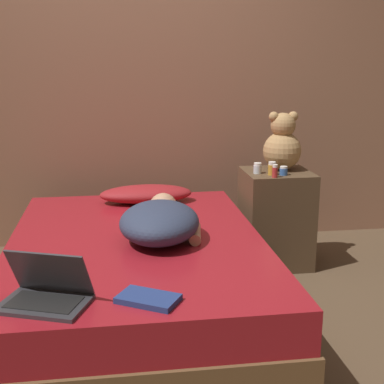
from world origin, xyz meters
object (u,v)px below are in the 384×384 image
(pillow, at_px, (146,194))
(bottle_red, at_px, (275,171))
(bottle_clear, at_px, (258,168))
(bottle_blue, at_px, (284,171))
(book, at_px, (148,299))
(teddy_bear, at_px, (282,145))
(person_lying, at_px, (160,221))
(bottle_amber, at_px, (272,169))
(laptop, at_px, (46,292))

(pillow, relative_size, bottle_red, 7.37)
(pillow, xyz_separation_m, bottle_clear, (0.71, -0.15, 0.18))
(bottle_blue, xyz_separation_m, book, (-0.94, -1.25, -0.22))
(teddy_bear, height_order, bottle_red, teddy_bear)
(person_lying, distance_m, bottle_clear, 0.90)
(pillow, distance_m, bottle_amber, 0.83)
(person_lying, bearing_deg, bottle_blue, 40.22)
(laptop, distance_m, book, 0.39)
(person_lying, relative_size, bottle_red, 8.83)
(bottle_red, bearing_deg, bottle_clear, 119.97)
(pillow, bearing_deg, person_lying, -87.46)
(bottle_clear, bearing_deg, teddy_bear, 26.79)
(laptop, relative_size, teddy_bear, 1.01)
(pillow, height_order, bottle_clear, bottle_clear)
(bottle_clear, height_order, bottle_amber, bottle_amber)
(laptop, relative_size, bottle_red, 4.73)
(person_lying, distance_m, bottle_amber, 0.93)
(bottle_amber, bearing_deg, bottle_clear, 143.69)
(person_lying, relative_size, bottle_blue, 12.78)
(bottle_blue, bearing_deg, bottle_clear, 154.12)
(laptop, height_order, book, laptop)
(pillow, bearing_deg, laptop, -108.24)
(laptop, xyz_separation_m, bottle_blue, (1.33, 1.21, 0.18))
(laptop, bearing_deg, teddy_bear, 65.93)
(laptop, xyz_separation_m, teddy_bear, (1.37, 1.38, 0.32))
(laptop, height_order, bottle_clear, bottle_clear)
(teddy_bear, relative_size, bottle_red, 4.69)
(pillow, bearing_deg, book, -93.18)
(teddy_bear, relative_size, bottle_blue, 6.78)
(pillow, distance_m, book, 1.48)
(pillow, distance_m, bottle_red, 0.85)
(person_lying, xyz_separation_m, bottle_blue, (0.83, 0.51, 0.14))
(bottle_clear, distance_m, book, 1.56)
(bottle_amber, bearing_deg, pillow, 165.47)
(teddy_bear, bearing_deg, person_lying, -141.94)
(book, bearing_deg, bottle_amber, 55.60)
(laptop, xyz_separation_m, bottle_amber, (1.26, 1.23, 0.20))
(bottle_amber, bearing_deg, person_lying, -145.22)
(person_lying, bearing_deg, pillow, 101.08)
(bottle_clear, relative_size, book, 0.25)
(bottle_clear, xyz_separation_m, bottle_amber, (0.08, -0.06, 0.01))
(pillow, bearing_deg, bottle_red, -19.46)
(teddy_bear, bearing_deg, bottle_clear, -153.21)
(pillow, bearing_deg, teddy_bear, -3.24)
(bottle_red, distance_m, bottle_amber, 0.07)
(bottle_red, distance_m, bottle_blue, 0.10)
(pillow, xyz_separation_m, person_lying, (0.03, -0.73, 0.04))
(person_lying, relative_size, bottle_clear, 10.53)
(bottle_clear, distance_m, bottle_blue, 0.17)
(bottle_clear, xyz_separation_m, bottle_red, (0.08, -0.13, 0.01))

